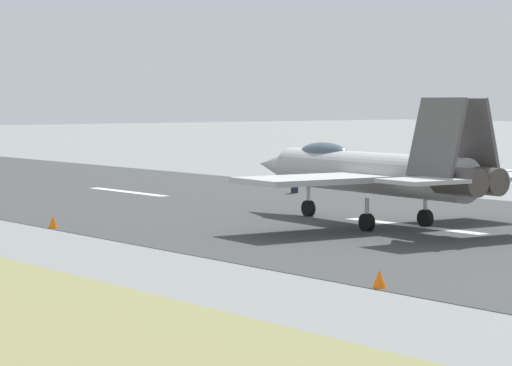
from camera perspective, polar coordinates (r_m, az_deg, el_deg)
ground_plane at (r=50.29m, az=8.13°, el=-2.18°), size 400.00×400.00×0.00m
runway_strip at (r=50.28m, az=8.15°, el=-2.17°), size 240.00×26.00×0.02m
fighter_jet at (r=50.53m, az=5.72°, el=0.59°), size 16.59×13.88×5.58m
crew_person at (r=67.91m, az=1.92°, el=0.19°), size 0.59×0.48×1.66m
marker_cone_near at (r=33.87m, az=6.12°, el=-4.74°), size 0.44×0.44×0.55m
marker_cone_mid at (r=50.10m, az=-9.98°, el=-1.90°), size 0.44×0.44×0.55m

